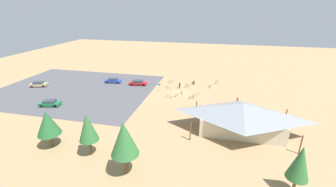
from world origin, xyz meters
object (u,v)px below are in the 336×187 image
object	(u,v)px
bicycle_orange_edge_north	(171,81)
bicycle_blue_yard_front	(210,86)
pine_mideast	(48,123)
bicycle_white_yard_center	(217,82)
visitor_near_lot	(240,104)
bicycle_red_back_row	(191,98)
bicycle_yellow_by_bin	(169,97)
car_blue_second_row	(113,80)
car_tan_by_curb	(39,84)
trash_bin	(194,83)
pine_midwest	(300,163)
bicycle_purple_near_porch	(168,87)
bicycle_black_near_sign	(187,86)
lot_sign	(159,86)
bike_pavilion	(242,116)
pine_far_east	(124,139)
visitor_by_pavilion	(180,85)
bicycle_green_lone_west	(176,95)
car_green_front_row	(50,103)
car_red_back_corner	(138,83)
pine_center	(88,127)
visitor_at_bikes	(237,100)
bicycle_silver_yard_right	(196,95)
bicycle_teal_front_row	(182,93)

from	to	relation	value
bicycle_orange_edge_north	bicycle_blue_yard_front	xyz separation A→B (m)	(-10.94, 1.67, -0.01)
pine_mideast	bicycle_white_yard_center	distance (m)	43.45
bicycle_white_yard_center	visitor_near_lot	world-z (taller)	visitor_near_lot
pine_mideast	bicycle_blue_yard_front	bearing A→B (deg)	-124.47
bicycle_red_back_row	bicycle_yellow_by_bin	bearing A→B (deg)	5.71
car_blue_second_row	car_tan_by_curb	bearing A→B (deg)	22.68
pine_mideast	trash_bin	bearing A→B (deg)	-117.38
bicycle_yellow_by_bin	car_blue_second_row	bearing A→B (deg)	-22.69
pine_midwest	bicycle_purple_near_porch	distance (m)	38.13
pine_midwest	bicycle_black_near_sign	xyz separation A→B (m)	(17.34, -33.16, -3.86)
lot_sign	bicycle_white_yard_center	world-z (taller)	lot_sign
bicycle_yellow_by_bin	visitor_near_lot	world-z (taller)	visitor_near_lot
trash_bin	bicycle_orange_edge_north	distance (m)	6.40
bike_pavilion	car_tan_by_curb	size ratio (longest dim) A/B	3.58
pine_far_east	visitor_by_pavilion	xyz separation A→B (m)	(-0.94, -33.18, -4.28)
bicycle_green_lone_west	car_green_front_row	xyz separation A→B (m)	(25.50, 11.58, 0.35)
bike_pavilion	car_red_back_corner	xyz separation A→B (m)	(25.47, -19.21, -2.34)
pine_mideast	pine_center	world-z (taller)	pine_center
bicycle_green_lone_west	bicycle_orange_edge_north	bearing A→B (deg)	-70.37
pine_far_east	bicycle_purple_near_porch	xyz separation A→B (m)	(1.87, -32.22, -4.82)
pine_center	visitor_at_bikes	distance (m)	32.18
bicycle_yellow_by_bin	bicycle_black_near_sign	size ratio (longest dim) A/B	1.28
car_blue_second_row	visitor_by_pavilion	distance (m)	18.96
bicycle_silver_yard_right	car_red_back_corner	bearing A→B (deg)	-16.11
bicycle_purple_near_porch	bicycle_teal_front_row	xyz separation A→B (m)	(-4.11, 3.19, -0.01)
bicycle_black_near_sign	car_tan_by_curb	size ratio (longest dim) A/B	0.28
pine_midwest	bicycle_white_yard_center	world-z (taller)	pine_midwest
lot_sign	visitor_at_bikes	xyz separation A→B (m)	(-18.71, 3.51, -0.51)
bike_pavilion	bicycle_orange_edge_north	distance (m)	29.06
pine_midwest	bicycle_yellow_by_bin	xyz separation A→B (m)	(20.44, -24.83, -3.88)
pine_center	visitor_by_pavilion	size ratio (longest dim) A/B	3.85
car_red_back_corner	pine_mideast	bearing A→B (deg)	84.19
bicycle_purple_near_porch	bicycle_red_back_row	distance (m)	8.78
bicycle_blue_yard_front	car_tan_by_curb	xyz separation A→B (m)	(44.64, 9.54, 0.38)
lot_sign	car_tan_by_curb	bearing A→B (deg)	6.34
pine_far_east	car_tan_by_curb	distance (m)	44.56
car_green_front_row	bicycle_yellow_by_bin	bearing A→B (deg)	-156.81
visitor_at_bikes	visitor_near_lot	xyz separation A→B (m)	(-0.52, 1.75, -0.02)
pine_mideast	visitor_at_bikes	xyz separation A→B (m)	(-28.68, -22.97, -3.15)
visitor_at_bikes	visitor_near_lot	world-z (taller)	visitor_at_bikes
pine_mideast	bicycle_black_near_sign	world-z (taller)	pine_mideast
pine_mideast	bicycle_red_back_row	world-z (taller)	pine_mideast
bicycle_teal_front_row	car_blue_second_row	world-z (taller)	car_blue_second_row
bike_pavilion	bicycle_yellow_by_bin	world-z (taller)	bike_pavilion
pine_midwest	bicycle_yellow_by_bin	bearing A→B (deg)	-50.54
trash_bin	bicycle_white_yard_center	distance (m)	6.43
pine_center	bicycle_green_lone_west	distance (m)	26.42
car_tan_by_curb	bicycle_white_yard_center	bearing A→B (deg)	-164.04
pine_center	bicycle_teal_front_row	bearing A→B (deg)	-108.41
bicycle_purple_near_porch	bicycle_green_lone_west	world-z (taller)	bicycle_purple_near_porch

